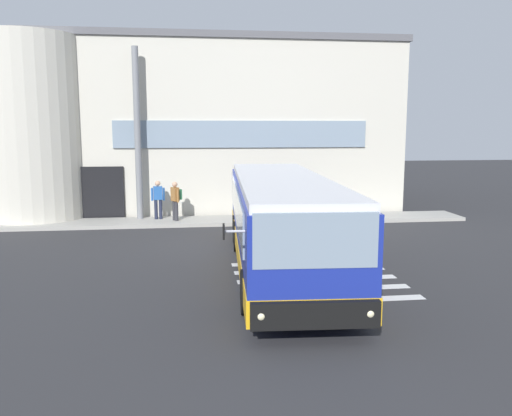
# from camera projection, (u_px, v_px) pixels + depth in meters

# --- Properties ---
(ground_plane) EXTENTS (80.00, 90.00, 0.02)m
(ground_plane) POSITION_uv_depth(u_px,v_px,m) (232.00, 247.00, 18.15)
(ground_plane) COLOR #2B2B2D
(ground_plane) RESTS_ON ground
(bay_paint_stripes) EXTENTS (4.40, 3.96, 0.01)m
(bay_paint_stripes) POSITION_uv_depth(u_px,v_px,m) (318.00, 279.00, 14.28)
(bay_paint_stripes) COLOR silver
(bay_paint_stripes) RESTS_ON ground
(terminal_building) EXTENTS (19.20, 13.80, 8.28)m
(terminal_building) POSITION_uv_depth(u_px,v_px,m) (202.00, 127.00, 28.75)
(terminal_building) COLOR beige
(terminal_building) RESTS_ON ground
(boarding_curb) EXTENTS (21.40, 2.00, 0.15)m
(boarding_curb) POSITION_uv_depth(u_px,v_px,m) (223.00, 221.00, 22.84)
(boarding_curb) COLOR #9E9B93
(boarding_curb) RESTS_ON ground
(entry_support_column) EXTENTS (0.28, 0.28, 7.31)m
(entry_support_column) POSITION_uv_depth(u_px,v_px,m) (138.00, 134.00, 22.41)
(entry_support_column) COLOR slate
(entry_support_column) RESTS_ON boarding_curb
(bus_main_foreground) EXTENTS (3.65, 11.35, 2.70)m
(bus_main_foreground) POSITION_uv_depth(u_px,v_px,m) (281.00, 224.00, 15.17)
(bus_main_foreground) COLOR navy
(bus_main_foreground) RESTS_ON ground
(passenger_near_column) EXTENTS (0.59, 0.26, 1.68)m
(passenger_near_column) POSITION_uv_depth(u_px,v_px,m) (158.00, 198.00, 22.70)
(passenger_near_column) COLOR #1E2338
(passenger_near_column) RESTS_ON boarding_curb
(passenger_by_doorway) EXTENTS (0.49, 0.52, 1.68)m
(passenger_by_doorway) POSITION_uv_depth(u_px,v_px,m) (176.00, 198.00, 22.33)
(passenger_by_doorway) COLOR #2D2D33
(passenger_by_doorway) RESTS_ON boarding_curb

